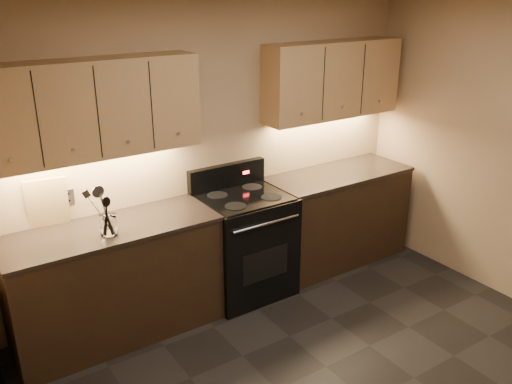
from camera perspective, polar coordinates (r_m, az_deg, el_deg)
wall_back at (r=4.75m, az=-4.22°, el=4.71°), size 4.00×0.04×2.60m
wall_left at (r=2.40m, az=-22.84°, el=-14.65°), size 0.04×4.00×2.60m
counter_left at (r=4.42m, az=-14.56°, el=-9.09°), size 1.62×0.62×0.93m
counter_right at (r=5.47m, az=8.41°, el=-2.54°), size 1.46×0.62×0.93m
stove at (r=4.84m, az=-1.25°, el=-5.40°), size 0.76×0.68×1.14m
upper_cab_left at (r=4.08m, az=-17.00°, el=8.35°), size 1.60×0.30×0.70m
upper_cab_right at (r=5.20m, az=8.08°, el=11.62°), size 1.44×0.30×0.70m
outlet_plate at (r=4.35m, az=-19.13°, el=-0.52°), size 0.08×0.01×0.12m
utensil_crock at (r=4.07m, az=-15.27°, el=-3.39°), size 0.16×0.16×0.16m
cutting_board at (r=4.30m, az=-21.12°, el=-1.04°), size 0.31×0.10×0.38m
black_spoon at (r=4.05m, az=-15.65°, el=-2.06°), size 0.07×0.15×0.31m
black_turner at (r=4.00m, az=-15.17°, el=-1.87°), size 0.15×0.14×0.37m
steel_spatula at (r=4.03m, az=-15.14°, el=-1.49°), size 0.25×0.13×0.38m
steel_skimmer at (r=4.02m, az=-15.06°, el=-1.65°), size 0.19×0.12×0.38m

